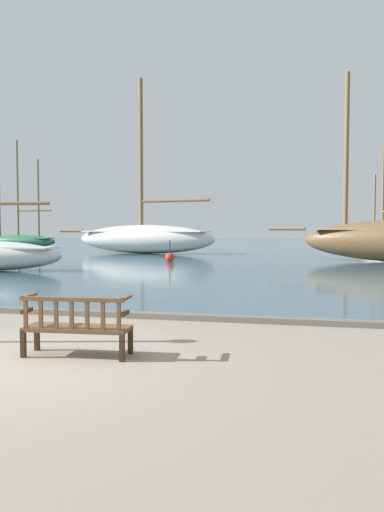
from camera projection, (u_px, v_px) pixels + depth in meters
name	position (u px, v px, depth m)	size (l,w,h in m)	color
ground_plane	(20.00, 363.00, 7.14)	(160.00, 160.00, 0.00)	gray
harbor_water	(262.00, 247.00, 50.02)	(100.00, 80.00, 0.08)	#385666
quay_edge_kerb	(118.00, 314.00, 10.89)	(40.00, 0.30, 0.12)	#675F54
park_bench	(77.00, 325.00, 7.52)	(1.63, 0.63, 0.92)	#322113
sailboat_mid_port	(145.00, 238.00, 36.67)	(13.13, 4.85, 12.70)	silver
sailboat_distant_harbor	(20.00, 239.00, 46.25)	(7.22, 2.09, 9.94)	#2D6647
sailboat_outer_starboard	(383.00, 242.00, 39.48)	(2.97, 8.07, 8.57)	silver
channel_buoy	(170.00, 257.00, 27.33)	(0.51, 0.51, 1.21)	red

